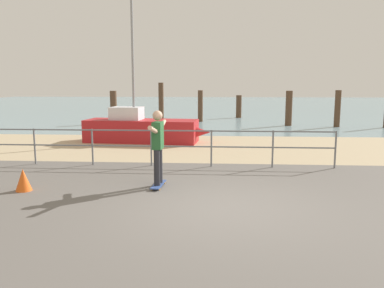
{
  "coord_description": "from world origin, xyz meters",
  "views": [
    {
      "loc": [
        -0.11,
        -7.06,
        2.32
      ],
      "look_at": [
        -0.71,
        2.0,
        0.9
      ],
      "focal_mm": 36.31,
      "sensor_mm": 36.0,
      "label": 1
    }
  ],
  "objects": [
    {
      "name": "sailboat",
      "position": [
        -2.97,
        8.06,
        0.53
      ],
      "size": [
        5.02,
        1.77,
        5.7
      ],
      "color": "#B21E23",
      "rests_on": "ground"
    },
    {
      "name": "skateboarder",
      "position": [
        -1.43,
        1.36,
        1.02
      ],
      "size": [
        0.23,
        1.45,
        1.65
      ],
      "color": "#26262B",
      "rests_on": "skateboard"
    },
    {
      "name": "railing_fence",
      "position": [
        -1.97,
        3.6,
        0.7
      ],
      "size": [
        10.19,
        0.05,
        1.05
      ],
      "color": "slate",
      "rests_on": "ground"
    },
    {
      "name": "groyne_post_4",
      "position": [
        3.77,
        14.57,
        0.97
      ],
      "size": [
        0.36,
        0.36,
        1.93
      ],
      "primitive_type": "cylinder",
      "color": "#513826",
      "rests_on": "ground"
    },
    {
      "name": "groyne_post_5",
      "position": [
        6.25,
        14.1,
        0.99
      ],
      "size": [
        0.31,
        0.31,
        1.97
      ],
      "primitive_type": "cylinder",
      "color": "#513826",
      "rests_on": "ground"
    },
    {
      "name": "ground_plane",
      "position": [
        0.0,
        -1.0,
        0.0
      ],
      "size": [
        24.0,
        10.0,
        0.04
      ],
      "primitive_type": "cube",
      "color": "#605B56",
      "rests_on": "ground"
    },
    {
      "name": "traffic_cone",
      "position": [
        -4.29,
        0.83,
        0.25
      ],
      "size": [
        0.36,
        0.36,
        0.5
      ],
      "primitive_type": "cone",
      "color": "#E55919",
      "rests_on": "ground"
    },
    {
      "name": "skateboard",
      "position": [
        -1.43,
        1.36,
        0.07
      ],
      "size": [
        0.26,
        0.81,
        0.08
      ],
      "color": "#334C8C",
      "rests_on": "ground"
    },
    {
      "name": "groyne_post_3",
      "position": [
        1.3,
        19.41,
        0.77
      ],
      "size": [
        0.37,
        0.37,
        1.54
      ],
      "primitive_type": "cylinder",
      "color": "#513826",
      "rests_on": "ground"
    },
    {
      "name": "groyne_post_2",
      "position": [
        -1.18,
        16.53,
        0.96
      ],
      "size": [
        0.3,
        0.3,
        1.92
      ],
      "primitive_type": "cylinder",
      "color": "#513826",
      "rests_on": "ground"
    },
    {
      "name": "sea_surface",
      "position": [
        0.0,
        35.0,
        0.0
      ],
      "size": [
        72.0,
        50.0,
        0.04
      ],
      "primitive_type": "cube",
      "color": "#75939E",
      "rests_on": "ground"
    },
    {
      "name": "beach_strip",
      "position": [
        0.0,
        7.0,
        0.0
      ],
      "size": [
        24.0,
        6.0,
        0.04
      ],
      "primitive_type": "cube",
      "color": "tan",
      "rests_on": "ground"
    },
    {
      "name": "groyne_post_0",
      "position": [
        -6.13,
        15.04,
        0.95
      ],
      "size": [
        0.38,
        0.38,
        1.9
      ],
      "primitive_type": "cylinder",
      "color": "#513826",
      "rests_on": "ground"
    },
    {
      "name": "groyne_post_1",
      "position": [
        -3.66,
        17.06,
        1.19
      ],
      "size": [
        0.32,
        0.32,
        2.38
      ],
      "primitive_type": "cylinder",
      "color": "#513826",
      "rests_on": "ground"
    }
  ]
}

